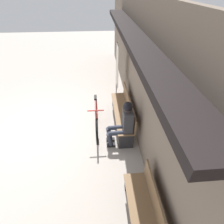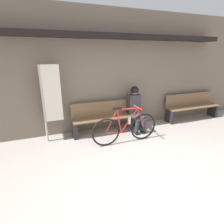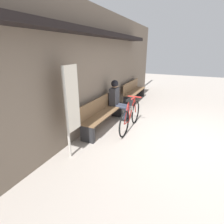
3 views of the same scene
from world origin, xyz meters
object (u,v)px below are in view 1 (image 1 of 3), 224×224
object	(u,v)px
park_bench_near	(124,112)
person_seated	(124,121)
bicycle	(97,118)
banner_pole	(117,68)

from	to	relation	value
park_bench_near	person_seated	world-z (taller)	person_seated
park_bench_near	person_seated	bearing A→B (deg)	-8.41
park_bench_near	bicycle	bearing A→B (deg)	-76.65
park_bench_near	person_seated	xyz separation A→B (m)	(0.77, -0.11, 0.30)
bicycle	banner_pole	world-z (taller)	banner_pole
banner_pole	park_bench_near	bearing A→B (deg)	1.81
person_seated	banner_pole	bearing A→B (deg)	178.24
bicycle	banner_pole	size ratio (longest dim) A/B	0.90
park_bench_near	banner_pole	bearing A→B (deg)	-178.19
park_bench_near	banner_pole	distance (m)	1.61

